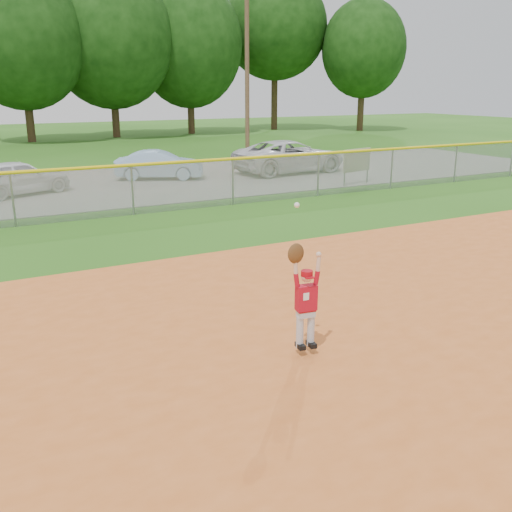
{
  "coord_description": "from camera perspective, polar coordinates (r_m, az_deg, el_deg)",
  "views": [
    {
      "loc": [
        -4.64,
        -6.68,
        3.7
      ],
      "look_at": [
        -0.53,
        1.09,
        1.1
      ],
      "focal_mm": 40.0,
      "sensor_mm": 36.0,
      "label": 1
    }
  ],
  "objects": [
    {
      "name": "parking_strip",
      "position": [
        23.44,
        -16.24,
        6.78
      ],
      "size": [
        44.0,
        10.0,
        0.03
      ],
      "primitive_type": "cube",
      "color": "gray",
      "rests_on": "ground"
    },
    {
      "name": "sponsor_sign",
      "position": [
        22.98,
        10.05,
        9.32
      ],
      "size": [
        1.56,
        0.41,
        1.41
      ],
      "color": "gray",
      "rests_on": "ground"
    },
    {
      "name": "car_white_a",
      "position": [
        22.04,
        -22.83,
        7.27
      ],
      "size": [
        3.96,
        2.78,
        1.25
      ],
      "primitive_type": "imported",
      "rotation": [
        0.0,
        0.0,
        1.97
      ],
      "color": "white",
      "rests_on": "parking_strip"
    },
    {
      "name": "ballplayer",
      "position": [
        7.98,
        4.88,
        -4.04
      ],
      "size": [
        0.51,
        0.24,
        2.11
      ],
      "color": "silver",
      "rests_on": "ground"
    },
    {
      "name": "car_white_b",
      "position": [
        25.95,
        3.41,
        9.92
      ],
      "size": [
        5.29,
        2.7,
        1.43
      ],
      "primitive_type": "imported",
      "rotation": [
        0.0,
        0.0,
        1.63
      ],
      "color": "silver",
      "rests_on": "parking_strip"
    },
    {
      "name": "power_lines",
      "position": [
        29.24,
        -17.62,
        17.67
      ],
      "size": [
        19.4,
        0.24,
        9.0
      ],
      "color": "#4C3823",
      "rests_on": "ground"
    },
    {
      "name": "outfield_fence",
      "position": [
        17.54,
        -12.28,
        6.86
      ],
      "size": [
        40.06,
        0.1,
        1.55
      ],
      "color": "gray",
      "rests_on": "ground"
    },
    {
      "name": "ground",
      "position": [
        8.93,
        6.33,
        -8.09
      ],
      "size": [
        120.0,
        120.0,
        0.0
      ],
      "primitive_type": "plane",
      "color": "#285C15",
      "rests_on": "ground"
    },
    {
      "name": "car_blue",
      "position": [
        24.33,
        -9.63,
        8.98
      ],
      "size": [
        3.76,
        2.63,
        1.18
      ],
      "primitive_type": "imported",
      "rotation": [
        0.0,
        0.0,
        1.14
      ],
      "color": "#90B5D7",
      "rests_on": "parking_strip"
    },
    {
      "name": "clay_infield",
      "position": [
        6.97,
        20.87,
        -16.6
      ],
      "size": [
        24.0,
        16.0,
        0.04
      ],
      "primitive_type": "cube",
      "color": "#C75E24",
      "rests_on": "ground"
    },
    {
      "name": "tree_line",
      "position": [
        45.09,
        -22.09,
        20.23
      ],
      "size": [
        62.37,
        13.0,
        14.43
      ],
      "color": "#422D1C",
      "rests_on": "ground"
    }
  ]
}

